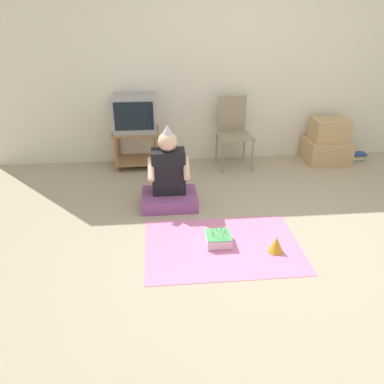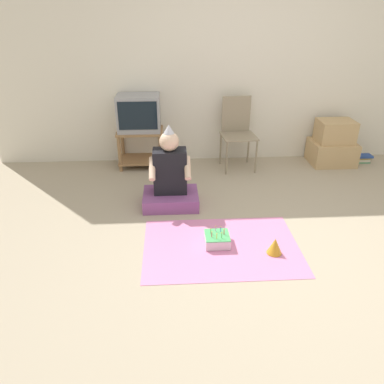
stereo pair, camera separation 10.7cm
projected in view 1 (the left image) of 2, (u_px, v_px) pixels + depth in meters
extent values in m
plane|color=tan|center=(273.00, 243.00, 3.39)|extent=(16.00, 16.00, 0.00)
cube|color=silver|center=(234.00, 62.00, 4.74)|extent=(6.40, 0.06, 2.55)
cube|color=#997047|center=(136.00, 132.00, 4.78)|extent=(0.58, 0.41, 0.03)
cube|color=#997047|center=(138.00, 160.00, 4.95)|extent=(0.58, 0.41, 0.02)
cylinder|color=#997047|center=(116.00, 154.00, 4.71)|extent=(0.04, 0.04, 0.49)
cylinder|color=#997047|center=(157.00, 153.00, 4.75)|extent=(0.04, 0.04, 0.49)
cylinder|color=#997047|center=(118.00, 145.00, 5.02)|extent=(0.04, 0.04, 0.49)
cylinder|color=#997047|center=(157.00, 144.00, 5.06)|extent=(0.04, 0.04, 0.49)
cube|color=#99999E|center=(135.00, 113.00, 4.68)|extent=(0.53, 0.39, 0.44)
cube|color=black|center=(134.00, 116.00, 4.49)|extent=(0.47, 0.01, 0.34)
cube|color=gray|center=(235.00, 136.00, 4.76)|extent=(0.45, 0.43, 0.02)
cube|color=gray|center=(232.00, 114.00, 4.82)|extent=(0.37, 0.05, 0.46)
cylinder|color=gray|center=(223.00, 158.00, 4.67)|extent=(0.02, 0.02, 0.44)
cylinder|color=gray|center=(252.00, 156.00, 4.73)|extent=(0.02, 0.02, 0.44)
cylinder|color=gray|center=(217.00, 148.00, 4.99)|extent=(0.02, 0.02, 0.44)
cylinder|color=gray|center=(244.00, 146.00, 5.04)|extent=(0.02, 0.02, 0.44)
cube|color=tan|center=(326.00, 151.00, 5.09)|extent=(0.57, 0.47, 0.30)
cube|color=tan|center=(330.00, 130.00, 4.95)|extent=(0.46, 0.35, 0.29)
cube|color=#60936B|center=(356.00, 159.00, 5.19)|extent=(0.17, 0.14, 0.02)
cube|color=beige|center=(356.00, 157.00, 5.18)|extent=(0.15, 0.14, 0.03)
cube|color=#A88933|center=(357.00, 155.00, 5.17)|extent=(0.17, 0.11, 0.02)
cube|color=#284793|center=(358.00, 154.00, 5.16)|extent=(0.20, 0.14, 0.03)
cube|color=#8C4C8C|center=(170.00, 199.00, 3.99)|extent=(0.58, 0.44, 0.14)
cube|color=black|center=(169.00, 171.00, 3.90)|extent=(0.35, 0.22, 0.47)
sphere|color=beige|center=(168.00, 142.00, 3.75)|extent=(0.20, 0.20, 0.20)
cone|color=silver|center=(167.00, 129.00, 3.69)|extent=(0.11, 0.11, 0.09)
cylinder|color=beige|center=(151.00, 169.00, 3.75)|extent=(0.06, 0.25, 0.20)
cylinder|color=beige|center=(186.00, 168.00, 3.78)|extent=(0.06, 0.25, 0.20)
cube|color=pink|center=(223.00, 246.00, 3.34)|extent=(1.38, 0.96, 0.01)
cube|color=silver|center=(218.00, 239.00, 3.35)|extent=(0.22, 0.22, 0.09)
cube|color=#4CB266|center=(219.00, 235.00, 3.33)|extent=(0.21, 0.21, 0.01)
cylinder|color=#EA4C4C|center=(225.00, 232.00, 3.33)|extent=(0.01, 0.01, 0.06)
sphere|color=#FFCC4C|center=(225.00, 229.00, 3.31)|extent=(0.01, 0.01, 0.01)
cylinder|color=#4C7FE5|center=(222.00, 229.00, 3.36)|extent=(0.01, 0.01, 0.06)
sphere|color=#FFCC4C|center=(222.00, 226.00, 3.35)|extent=(0.01, 0.01, 0.01)
cylinder|color=#E58CCC|center=(217.00, 229.00, 3.37)|extent=(0.01, 0.01, 0.06)
sphere|color=#FFCC4C|center=(217.00, 226.00, 3.36)|extent=(0.01, 0.01, 0.01)
cylinder|color=#66C666|center=(212.00, 232.00, 3.33)|extent=(0.01, 0.01, 0.06)
sphere|color=#FFCC4C|center=(212.00, 228.00, 3.32)|extent=(0.01, 0.01, 0.01)
cylinder|color=#EA4C4C|center=(213.00, 235.00, 3.29)|extent=(0.01, 0.01, 0.06)
sphere|color=#FFCC4C|center=(213.00, 231.00, 3.27)|extent=(0.01, 0.01, 0.01)
cylinder|color=yellow|center=(218.00, 236.00, 3.27)|extent=(0.01, 0.01, 0.06)
sphere|color=#FFCC4C|center=(218.00, 233.00, 3.25)|extent=(0.01, 0.01, 0.01)
cylinder|color=#66C666|center=(223.00, 236.00, 3.28)|extent=(0.01, 0.01, 0.06)
sphere|color=#FFCC4C|center=(223.00, 232.00, 3.26)|extent=(0.01, 0.01, 0.01)
cone|color=gold|center=(276.00, 244.00, 3.23)|extent=(0.13, 0.13, 0.14)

